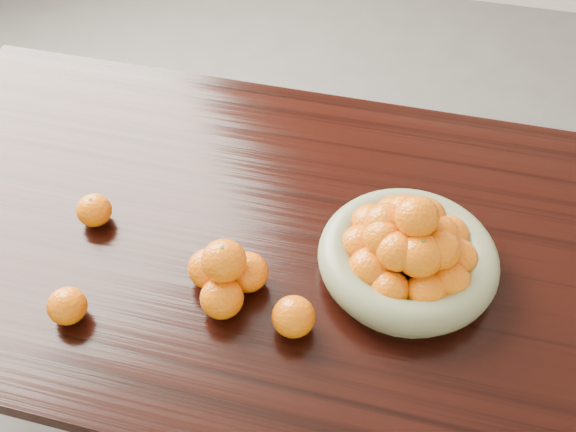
% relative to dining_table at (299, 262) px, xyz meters
% --- Properties ---
extents(ground, '(5.00, 5.00, 0.00)m').
position_rel_dining_table_xyz_m(ground, '(0.00, 0.00, -0.66)').
color(ground, '#514F4C').
rests_on(ground, ground).
extents(dining_table, '(2.00, 1.00, 0.75)m').
position_rel_dining_table_xyz_m(dining_table, '(0.00, 0.00, 0.00)').
color(dining_table, black).
rests_on(dining_table, ground).
extents(fruit_bowl, '(0.36, 0.36, 0.19)m').
position_rel_dining_table_xyz_m(fruit_bowl, '(0.23, -0.03, 0.15)').
color(fruit_bowl, '#787C5A').
rests_on(fruit_bowl, dining_table).
extents(orange_pyramid, '(0.16, 0.15, 0.14)m').
position_rel_dining_table_xyz_m(orange_pyramid, '(-0.11, -0.17, 0.14)').
color(orange_pyramid, orange).
rests_on(orange_pyramid, dining_table).
extents(loose_orange_0, '(0.07, 0.07, 0.07)m').
position_rel_dining_table_xyz_m(loose_orange_0, '(-0.44, -0.07, 0.12)').
color(loose_orange_0, orange).
rests_on(loose_orange_0, dining_table).
extents(loose_orange_1, '(0.07, 0.07, 0.07)m').
position_rel_dining_table_xyz_m(loose_orange_1, '(-0.38, -0.30, 0.12)').
color(loose_orange_1, orange).
rests_on(loose_orange_1, dining_table).
extents(loose_orange_2, '(0.08, 0.08, 0.08)m').
position_rel_dining_table_xyz_m(loose_orange_2, '(0.04, -0.22, 0.13)').
color(loose_orange_2, orange).
rests_on(loose_orange_2, dining_table).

